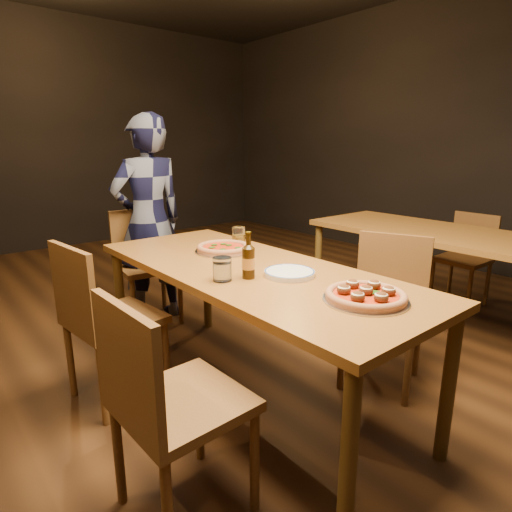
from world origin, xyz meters
TOP-DOWN VIEW (x-y plane):
  - ground at (0.00, 0.00)m, footprint 9.00×9.00m
  - room_shell at (0.00, 0.00)m, footprint 9.00×9.00m
  - table_main at (0.00, 0.00)m, footprint 0.80×2.00m
  - table_right at (1.70, -0.20)m, footprint 0.80×2.00m
  - chair_main_nw at (-0.67, -0.44)m, footprint 0.44×0.44m
  - chair_main_sw at (-0.56, 0.47)m, footprint 0.48×0.48m
  - chair_main_e at (0.67, -0.38)m, footprint 0.55×0.55m
  - chair_end at (0.05, 1.32)m, footprint 0.48×0.48m
  - chair_nbr_right at (2.30, -0.07)m, footprint 0.39×0.39m
  - pizza_meatball at (0.05, -0.69)m, footprint 0.35×0.35m
  - pizza_margherita at (0.09, 0.36)m, footprint 0.34×0.34m
  - plate_stack at (0.06, -0.24)m, footprint 0.25×0.25m
  - beer_bottle at (-0.12, -0.14)m, footprint 0.06×0.06m
  - water_glass at (-0.24, -0.09)m, footprint 0.09×0.09m
  - amber_glass at (0.30, 0.49)m, footprint 0.08×0.08m
  - diner at (0.10, 1.36)m, footprint 0.58×0.39m

SIDE VIEW (x-z plane):
  - ground at x=0.00m, z-range 0.00..0.00m
  - chair_nbr_right at x=2.30m, z-range 0.00..0.83m
  - chair_main_e at x=0.67m, z-range 0.00..0.90m
  - chair_end at x=0.05m, z-range 0.00..0.92m
  - chair_main_nw at x=-0.67m, z-range 0.00..0.93m
  - chair_main_sw at x=-0.56m, z-range 0.00..0.94m
  - table_main at x=0.00m, z-range 0.30..1.05m
  - table_right at x=1.70m, z-range 0.30..1.05m
  - plate_stack at x=0.06m, z-range 0.75..0.77m
  - pizza_margherita at x=0.09m, z-range 0.75..0.79m
  - pizza_meatball at x=0.05m, z-range 0.74..0.81m
  - diner at x=0.10m, z-range 0.00..1.60m
  - amber_glass at x=0.30m, z-range 0.75..0.85m
  - water_glass at x=-0.24m, z-range 0.75..0.86m
  - beer_bottle at x=-0.12m, z-range 0.72..0.94m
  - room_shell at x=0.00m, z-range -2.64..6.36m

